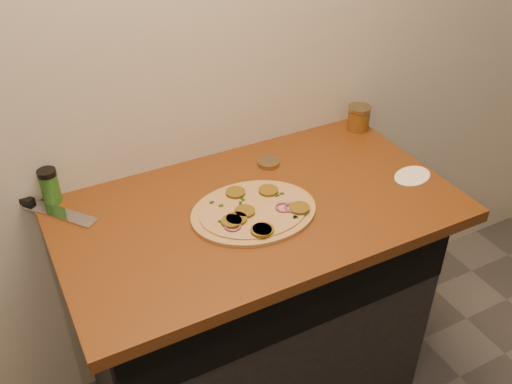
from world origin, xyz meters
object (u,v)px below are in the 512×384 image
pizza (254,211)px  spice_shaker (50,186)px  chefs_knife (36,205)px  salsa_jar (359,118)px

pizza → spice_shaker: (-0.51, 0.34, 0.05)m
chefs_knife → salsa_jar: bearing=-2.6°
chefs_knife → salsa_jar: size_ratio=3.38×
pizza → chefs_knife: size_ratio=1.28×
chefs_knife → spice_shaker: (0.05, 0.00, 0.05)m
pizza → spice_shaker: size_ratio=3.51×
pizza → chefs_knife: (-0.56, 0.34, -0.00)m
chefs_knife → spice_shaker: size_ratio=2.73×
salsa_jar → spice_shaker: 1.09m
spice_shaker → chefs_knife: bearing=-178.6°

